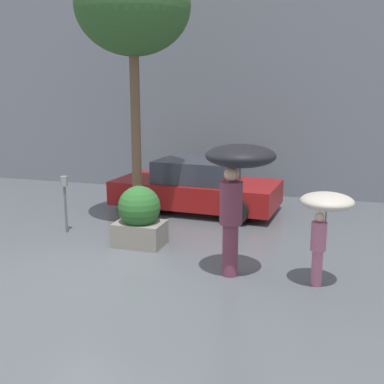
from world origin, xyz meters
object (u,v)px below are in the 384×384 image
object	(u,v)px
street_tree	(133,7)
person_adult	(238,174)
planter_box	(140,216)
person_child	(325,211)
parked_car_near	(196,187)
parking_meter	(65,192)

from	to	relation	value
street_tree	person_adult	bearing A→B (deg)	-40.44
planter_box	person_child	distance (m)	3.51
planter_box	parked_car_near	size ratio (longest dim) A/B	0.29
planter_box	parking_meter	bearing A→B (deg)	170.05
parking_meter	planter_box	bearing A→B (deg)	-9.95
person_child	street_tree	world-z (taller)	street_tree
person_adult	street_tree	bearing A→B (deg)	162.24
person_child	parking_meter	world-z (taller)	person_child
parked_car_near	person_child	bearing A→B (deg)	-137.97
planter_box	person_adult	distance (m)	2.50
person_adult	parked_car_near	distance (m)	4.32
street_tree	parked_car_near	bearing A→B (deg)	61.18
planter_box	person_child	size ratio (longest dim) A/B	0.79
person_adult	planter_box	bearing A→B (deg)	177.19
person_adult	parked_car_near	bearing A→B (deg)	137.99
planter_box	parked_car_near	bearing A→B (deg)	84.88
person_adult	parked_car_near	size ratio (longest dim) A/B	0.53
street_tree	parking_meter	xyz separation A→B (m)	(-1.16, -0.96, -3.59)
person_adult	person_child	world-z (taller)	person_adult
parked_car_near	street_tree	xyz separation A→B (m)	(-0.84, -1.54, 3.86)
planter_box	parking_meter	xyz separation A→B (m)	(-1.75, 0.31, 0.28)
planter_box	parked_car_near	xyz separation A→B (m)	(0.25, 2.81, 0.01)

